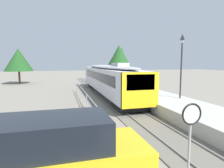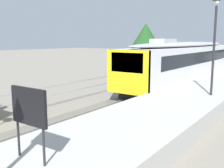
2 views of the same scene
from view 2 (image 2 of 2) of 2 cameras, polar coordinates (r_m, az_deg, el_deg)
name	(u,v)px [view 2 (image 2 of 2)]	position (r m, az deg, el deg)	size (l,w,h in m)	color
ground_plane	(128,88)	(21.02, 3.39, -0.90)	(160.00, 160.00, 0.00)	gray
track_rails	(162,92)	(19.60, 10.82, -1.72)	(3.20, 60.00, 0.14)	#6B665B
commuter_train	(186,59)	(23.61, 15.79, 5.15)	(2.82, 19.26, 3.74)	silver
station_platform	(208,91)	(18.43, 20.06, -1.53)	(3.90, 60.00, 0.90)	#B7B5AD
platform_lamp_mid_platform	(215,23)	(14.68, 21.51, 12.11)	(0.34, 0.34, 5.35)	#232328
platform_notice_board	(29,109)	(6.51, -17.57, -5.19)	(1.20, 0.08, 1.80)	#232328
carpark_fence	(14,99)	(13.89, -20.43, -3.08)	(0.06, 36.06, 1.25)	#9EA0A5
tree_behind_station_far	(146,36)	(43.73, 7.32, 10.26)	(5.04, 5.04, 6.50)	brown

